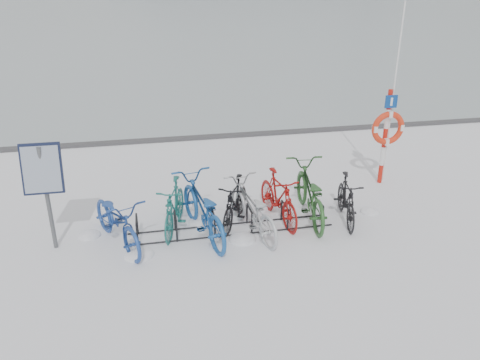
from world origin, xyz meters
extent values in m
plane|color=white|center=(0.00, 0.00, 0.00)|extent=(900.00, 900.00, 0.00)
cube|color=#3F3F42|center=(0.00, 5.90, 0.05)|extent=(400.00, 0.25, 0.10)
cylinder|color=black|center=(-1.80, -0.22, 0.22)|extent=(0.04, 0.04, 0.44)
cylinder|color=black|center=(-1.80, 0.22, 0.22)|extent=(0.04, 0.04, 0.44)
cylinder|color=black|center=(-1.80, 0.00, 0.44)|extent=(0.04, 0.44, 0.04)
cylinder|color=black|center=(-1.08, -0.22, 0.22)|extent=(0.04, 0.04, 0.44)
cylinder|color=black|center=(-1.08, 0.22, 0.22)|extent=(0.04, 0.04, 0.44)
cylinder|color=black|center=(-1.08, 0.00, 0.44)|extent=(0.04, 0.44, 0.04)
cylinder|color=black|center=(-0.36, -0.22, 0.22)|extent=(0.04, 0.04, 0.44)
cylinder|color=black|center=(-0.36, 0.22, 0.22)|extent=(0.04, 0.04, 0.44)
cylinder|color=black|center=(-0.36, 0.00, 0.44)|extent=(0.04, 0.44, 0.04)
cylinder|color=black|center=(0.36, -0.22, 0.22)|extent=(0.04, 0.04, 0.44)
cylinder|color=black|center=(0.36, 0.22, 0.22)|extent=(0.04, 0.04, 0.44)
cylinder|color=black|center=(0.36, 0.00, 0.44)|extent=(0.04, 0.44, 0.04)
cylinder|color=black|center=(1.08, -0.22, 0.22)|extent=(0.04, 0.04, 0.44)
cylinder|color=black|center=(1.08, 0.22, 0.22)|extent=(0.04, 0.04, 0.44)
cylinder|color=black|center=(1.08, 0.00, 0.44)|extent=(0.04, 0.44, 0.04)
cylinder|color=black|center=(1.80, -0.22, 0.22)|extent=(0.04, 0.04, 0.44)
cylinder|color=black|center=(1.80, 0.22, 0.22)|extent=(0.04, 0.04, 0.44)
cylinder|color=black|center=(1.80, 0.00, 0.44)|extent=(0.04, 0.44, 0.04)
cylinder|color=black|center=(0.00, -0.22, 0.02)|extent=(4.00, 0.03, 0.03)
cylinder|color=black|center=(0.00, 0.22, 0.02)|extent=(4.00, 0.03, 0.03)
cylinder|color=#595B5E|center=(-3.28, 0.03, 0.97)|extent=(0.08, 0.08, 1.94)
cube|color=black|center=(-3.28, 0.00, 1.57)|extent=(0.67, 0.26, 0.88)
cube|color=#8C99AD|center=(-3.28, -0.04, 1.57)|extent=(0.61, 0.18, 0.78)
cylinder|color=red|center=(3.97, 1.62, 0.23)|extent=(0.10, 0.10, 0.45)
cylinder|color=silver|center=(3.97, 1.62, 0.68)|extent=(0.10, 0.10, 0.45)
cylinder|color=red|center=(3.97, 1.62, 1.14)|extent=(0.10, 0.10, 0.45)
cylinder|color=silver|center=(3.97, 1.62, 1.59)|extent=(0.10, 0.10, 0.45)
cylinder|color=red|center=(3.97, 1.62, 2.04)|extent=(0.10, 0.10, 0.45)
torus|color=red|center=(3.97, 1.53, 1.39)|extent=(0.80, 0.13, 0.80)
cube|color=navy|center=(3.97, 1.54, 2.01)|extent=(0.29, 0.03, 0.29)
cylinder|color=silver|center=(4.08, 1.67, 2.07)|extent=(0.04, 0.04, 4.13)
imported|color=#21438F|center=(-2.14, -0.08, 0.53)|extent=(1.45, 2.11, 1.05)
imported|color=#1B6760|center=(-1.07, 0.31, 0.51)|extent=(0.93, 1.77, 1.02)
imported|color=#1B529A|center=(-0.57, -0.03, 0.58)|extent=(1.24, 2.35, 1.17)
imported|color=black|center=(0.13, 0.29, 0.49)|extent=(1.15, 1.65, 0.98)
imported|color=#ADB1B5|center=(0.38, -0.11, 0.52)|extent=(1.14, 2.11, 1.05)
imported|color=maroon|center=(1.02, 0.26, 0.53)|extent=(0.75, 1.81, 1.06)
imported|color=#295727|center=(1.67, 0.25, 0.58)|extent=(0.99, 2.27, 1.16)
imported|color=black|center=(2.36, -0.03, 0.49)|extent=(0.80, 1.68, 0.97)
ellipsoid|color=white|center=(-2.71, 0.34, 0.00)|extent=(0.43, 0.43, 0.15)
ellipsoid|color=white|center=(-1.79, -0.56, 0.00)|extent=(0.54, 0.54, 0.19)
ellipsoid|color=white|center=(0.79, 0.83, 0.00)|extent=(0.37, 0.37, 0.13)
ellipsoid|color=white|center=(0.14, -0.39, 0.00)|extent=(0.53, 0.53, 0.19)
ellipsoid|color=white|center=(3.03, 0.19, 0.00)|extent=(0.42, 0.42, 0.15)
ellipsoid|color=white|center=(-0.57, 0.42, 0.00)|extent=(0.48, 0.48, 0.17)
camera|label=1|loc=(-1.48, -7.94, 4.49)|focal=35.00mm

